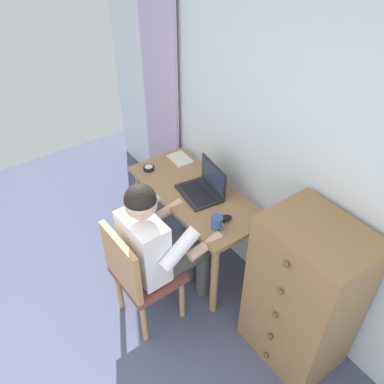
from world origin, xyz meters
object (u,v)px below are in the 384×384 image
at_px(laptop, 204,187).
at_px(notebook_pad, 180,159).
at_px(computer_mouse, 225,218).
at_px(desk_clock, 149,168).
at_px(dresser, 303,296).
at_px(chair, 139,273).
at_px(person_seated, 160,242).
at_px(coffee_mug, 217,223).
at_px(desk, 195,203).

xyz_separation_m(laptop, notebook_pad, (-0.48, 0.11, -0.05)).
distance_m(computer_mouse, desk_clock, 0.84).
relative_size(computer_mouse, notebook_pad, 0.48).
bearing_deg(dresser, notebook_pad, 176.26).
bearing_deg(chair, laptop, 107.09).
height_order(person_seated, coffee_mug, person_seated).
xyz_separation_m(chair, computer_mouse, (0.11, 0.64, 0.24)).
distance_m(desk, coffee_mug, 0.46).
height_order(desk, desk_clock, desk_clock).
relative_size(dresser, chair, 1.28).
xyz_separation_m(desk, desk_clock, (-0.45, -0.14, 0.13)).
distance_m(desk, person_seated, 0.55).
xyz_separation_m(desk, coffee_mug, (0.41, -0.12, 0.17)).
distance_m(laptop, computer_mouse, 0.33).
relative_size(desk, notebook_pad, 5.55).
bearing_deg(chair, dresser, 41.70).
bearing_deg(person_seated, coffee_mug, 67.77).
bearing_deg(person_seated, notebook_pad, 137.72).
height_order(notebook_pad, coffee_mug, coffee_mug).
xyz_separation_m(desk, notebook_pad, (-0.42, 0.15, 0.12)).
bearing_deg(person_seated, laptop, 111.96).
bearing_deg(coffee_mug, desk_clock, -178.10).
relative_size(person_seated, laptop, 3.21).
xyz_separation_m(chair, coffee_mug, (0.14, 0.55, 0.28)).
bearing_deg(laptop, computer_mouse, -10.20).
bearing_deg(coffee_mug, person_seated, -112.23).
relative_size(dresser, laptop, 3.01).
height_order(laptop, coffee_mug, laptop).
relative_size(computer_mouse, desk_clock, 1.11).
bearing_deg(notebook_pad, computer_mouse, -8.06).
height_order(dresser, laptop, dresser).
distance_m(desk, notebook_pad, 0.47).
bearing_deg(laptop, dresser, 0.61).
bearing_deg(notebook_pad, desk, -15.51).
xyz_separation_m(chair, person_seated, (-0.01, 0.18, 0.18)).
xyz_separation_m(desk, computer_mouse, (0.38, -0.02, 0.13)).
distance_m(person_seated, computer_mouse, 0.48).
distance_m(dresser, desk_clock, 1.54).
height_order(desk_clock, notebook_pad, desk_clock).
xyz_separation_m(dresser, coffee_mug, (-0.66, -0.16, 0.20)).
relative_size(laptop, notebook_pad, 1.76).
xyz_separation_m(laptop, desk_clock, (-0.50, -0.18, -0.04)).
distance_m(person_seated, desk_clock, 0.79).
distance_m(laptop, coffee_mug, 0.39).
bearing_deg(dresser, desk_clock, -172.73).
height_order(chair, computer_mouse, chair).
distance_m(dresser, coffee_mug, 0.71).
height_order(laptop, notebook_pad, laptop).
bearing_deg(notebook_pad, person_seated, -38.63).
relative_size(laptop, desk_clock, 4.11).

